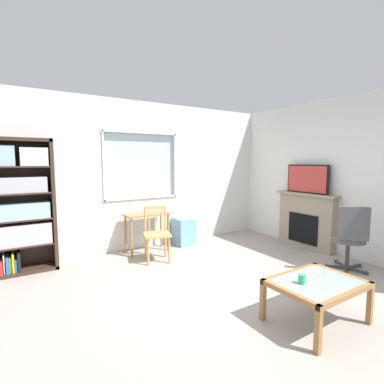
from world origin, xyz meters
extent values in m
cube|color=#9E9389|center=(0.00, 0.00, -0.01)|extent=(6.31, 5.84, 0.02)
cube|color=silver|center=(0.00, 2.42, 0.47)|extent=(5.31, 0.12, 0.94)
cube|color=silver|center=(0.00, 2.42, 2.46)|extent=(5.31, 0.12, 0.56)
cube|color=silver|center=(-1.72, 2.42, 1.56)|extent=(1.87, 0.12, 1.24)
cube|color=silver|center=(1.64, 2.42, 1.56)|extent=(2.02, 0.12, 1.24)
cube|color=silver|center=(-0.08, 2.43, 1.56)|extent=(1.41, 0.02, 1.24)
cube|color=white|center=(-0.08, 2.36, 0.96)|extent=(1.47, 0.06, 0.03)
cube|color=white|center=(-0.08, 2.36, 2.16)|extent=(1.47, 0.06, 0.03)
cube|color=white|center=(-0.78, 2.36, 1.56)|extent=(0.03, 0.06, 1.24)
cube|color=white|center=(0.63, 2.36, 1.56)|extent=(0.03, 0.06, 1.24)
cube|color=silver|center=(2.72, 0.00, 1.37)|extent=(0.12, 5.04, 2.74)
cube|color=#38281E|center=(-1.62, 2.17, 0.99)|extent=(0.05, 0.38, 1.97)
cube|color=#38281E|center=(-2.05, 2.17, 1.95)|extent=(0.90, 0.38, 0.05)
cube|color=#38281E|center=(-2.05, 2.17, 0.03)|extent=(0.90, 0.38, 0.05)
cube|color=#38281E|center=(-2.05, 2.35, 0.99)|extent=(0.90, 0.02, 1.97)
cube|color=#38281E|center=(-2.05, 2.17, 0.41)|extent=(0.85, 0.36, 0.02)
cube|color=#38281E|center=(-2.05, 2.17, 0.79)|extent=(0.85, 0.36, 0.02)
cube|color=#38281E|center=(-2.05, 2.17, 1.18)|extent=(0.85, 0.36, 0.02)
cube|color=#38281E|center=(-2.05, 2.17, 1.56)|extent=(0.85, 0.36, 0.02)
cube|color=beige|center=(-2.03, 2.16, 0.58)|extent=(0.72, 0.31, 0.31)
cube|color=#9EBCDB|center=(-2.03, 2.16, 0.92)|extent=(0.71, 0.33, 0.23)
cube|color=#B2B2BC|center=(-2.06, 2.16, 1.30)|extent=(0.73, 0.29, 0.22)
cube|color=#9EBCDB|center=(-2.24, 2.16, 1.72)|extent=(0.33, 0.27, 0.28)
cube|color=silver|center=(-1.85, 2.16, 1.71)|extent=(0.36, 0.33, 0.26)
cube|color=red|center=(-2.34, 2.15, 0.14)|extent=(0.04, 0.29, 0.19)
cube|color=white|center=(-2.30, 2.15, 0.19)|extent=(0.02, 0.24, 0.28)
cube|color=#286BB2|center=(-2.26, 2.15, 0.17)|extent=(0.04, 0.30, 0.23)
cube|color=yellow|center=(-2.22, 2.15, 0.16)|extent=(0.03, 0.21, 0.22)
cube|color=yellow|center=(-2.19, 2.15, 0.19)|extent=(0.03, 0.29, 0.28)
cube|color=#286BB2|center=(-2.16, 2.15, 0.14)|extent=(0.03, 0.25, 0.19)
cube|color=black|center=(-2.12, 2.15, 0.19)|extent=(0.04, 0.29, 0.28)
cube|color=#A37547|center=(-0.11, 2.07, 0.70)|extent=(0.81, 0.39, 0.03)
cylinder|color=#A37547|center=(-0.46, 1.92, 0.34)|extent=(0.04, 0.04, 0.68)
cylinder|color=#A37547|center=(0.25, 1.92, 0.34)|extent=(0.04, 0.04, 0.68)
cylinder|color=#A37547|center=(-0.46, 2.21, 0.34)|extent=(0.04, 0.04, 0.68)
cylinder|color=#A37547|center=(0.25, 2.21, 0.34)|extent=(0.04, 0.04, 0.68)
cube|color=tan|center=(-0.18, 1.52, 0.45)|extent=(0.51, 0.50, 0.04)
cylinder|color=tan|center=(-0.38, 1.41, 0.22)|extent=(0.04, 0.04, 0.43)
cylinder|color=tan|center=(-0.06, 1.32, 0.22)|extent=(0.04, 0.04, 0.43)
cylinder|color=tan|center=(-0.29, 1.72, 0.22)|extent=(0.04, 0.04, 0.43)
cylinder|color=tan|center=(0.03, 1.63, 0.22)|extent=(0.04, 0.04, 0.43)
cylinder|color=tan|center=(-0.29, 1.72, 0.68)|extent=(0.04, 0.04, 0.45)
cylinder|color=tan|center=(0.03, 1.63, 0.68)|extent=(0.04, 0.04, 0.45)
cube|color=tan|center=(-0.13, 1.67, 0.87)|extent=(0.36, 0.13, 0.06)
cylinder|color=tan|center=(-0.23, 1.70, 0.65)|extent=(0.02, 0.02, 0.35)
cylinder|color=tan|center=(-0.13, 1.67, 0.65)|extent=(0.02, 0.02, 0.35)
cylinder|color=tan|center=(-0.03, 1.64, 0.65)|extent=(0.02, 0.02, 0.35)
cube|color=#72ADDB|center=(0.69, 2.12, 0.26)|extent=(0.35, 0.40, 0.52)
cube|color=gray|center=(2.57, 0.70, 0.50)|extent=(0.18, 1.13, 1.01)
cube|color=black|center=(2.47, 0.70, 0.38)|extent=(0.03, 0.62, 0.55)
cube|color=gray|center=(2.55, 0.70, 1.03)|extent=(0.26, 1.23, 0.04)
cube|color=black|center=(2.55, 0.70, 1.31)|extent=(0.05, 0.85, 0.53)
cube|color=#B2332D|center=(2.52, 0.70, 1.31)|extent=(0.01, 0.80, 0.48)
cylinder|color=#4C4C51|center=(2.11, -0.36, 0.48)|extent=(0.48, 0.48, 0.09)
cube|color=#4C4C51|center=(1.95, -0.51, 0.76)|extent=(0.33, 0.35, 0.48)
cylinder|color=#38383D|center=(2.11, -0.36, 0.24)|extent=(0.06, 0.06, 0.42)
cube|color=#38383D|center=(2.01, -0.26, 0.03)|extent=(0.22, 0.23, 0.03)
cylinder|color=#38383D|center=(1.91, -0.16, 0.03)|extent=(0.05, 0.05, 0.05)
cube|color=#38383D|center=(1.98, -0.42, 0.03)|extent=(0.27, 0.15, 0.03)
cylinder|color=#38383D|center=(1.85, -0.48, 0.03)|extent=(0.05, 0.05, 0.05)
cube|color=#38383D|center=(2.12, -0.50, 0.03)|extent=(0.07, 0.28, 0.03)
cylinder|color=#38383D|center=(2.14, -0.64, 0.03)|extent=(0.05, 0.05, 0.05)
cube|color=#38383D|center=(2.24, -0.39, 0.03)|extent=(0.28, 0.09, 0.03)
cylinder|color=#38383D|center=(2.38, -0.42, 0.03)|extent=(0.05, 0.05, 0.05)
cube|color=#38383D|center=(2.17, -0.24, 0.03)|extent=(0.17, 0.26, 0.03)
cylinder|color=#38383D|center=(2.24, -0.12, 0.03)|extent=(0.05, 0.05, 0.05)
cube|color=#8C9E99|center=(0.41, -0.99, 0.43)|extent=(0.81, 0.58, 0.02)
cube|color=olive|center=(0.41, -1.31, 0.41)|extent=(0.91, 0.05, 0.05)
cube|color=olive|center=(0.41, -0.67, 0.41)|extent=(0.91, 0.05, 0.05)
cube|color=olive|center=(-0.02, -0.99, 0.41)|extent=(0.05, 0.68, 0.05)
cube|color=olive|center=(0.84, -0.99, 0.41)|extent=(0.05, 0.68, 0.05)
cube|color=olive|center=(-0.02, -1.31, 0.19)|extent=(0.05, 0.05, 0.39)
cube|color=olive|center=(0.84, -1.31, 0.19)|extent=(0.05, 0.05, 0.39)
cube|color=olive|center=(-0.02, -0.67, 0.19)|extent=(0.05, 0.05, 0.39)
cube|color=olive|center=(0.84, -0.67, 0.19)|extent=(0.05, 0.05, 0.39)
cylinder|color=#33B770|center=(0.23, -0.95, 0.48)|extent=(0.07, 0.07, 0.09)
camera|label=1|loc=(-2.16, -2.68, 1.65)|focal=26.92mm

